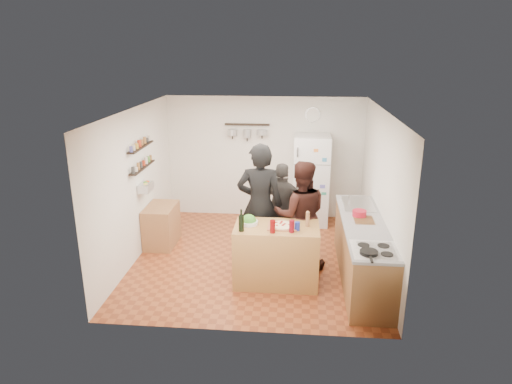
# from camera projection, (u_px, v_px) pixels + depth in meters

# --- Properties ---
(room_shell) EXTENTS (4.20, 4.20, 4.20)m
(room_shell) POSITION_uv_depth(u_px,v_px,m) (258.00, 181.00, 7.76)
(room_shell) COLOR brown
(room_shell) RESTS_ON ground
(prep_island) EXTENTS (1.25, 0.72, 0.91)m
(prep_island) POSITION_uv_depth(u_px,v_px,m) (276.00, 254.00, 6.86)
(prep_island) COLOR #A4793C
(prep_island) RESTS_ON floor
(pizza_board) EXTENTS (0.42, 0.34, 0.02)m
(pizza_board) POSITION_uv_depth(u_px,v_px,m) (282.00, 226.00, 6.69)
(pizza_board) COLOR #985437
(pizza_board) RESTS_ON prep_island
(pizza) EXTENTS (0.34, 0.34, 0.02)m
(pizza) POSITION_uv_depth(u_px,v_px,m) (282.00, 225.00, 6.69)
(pizza) COLOR beige
(pizza) RESTS_ON pizza_board
(salad_bowl) EXTENTS (0.27, 0.27, 0.05)m
(salad_bowl) POSITION_uv_depth(u_px,v_px,m) (249.00, 222.00, 6.80)
(salad_bowl) COLOR silver
(salad_bowl) RESTS_ON prep_island
(wine_bottle) EXTENTS (0.08, 0.08, 0.24)m
(wine_bottle) POSITION_uv_depth(u_px,v_px,m) (241.00, 223.00, 6.52)
(wine_bottle) COLOR black
(wine_bottle) RESTS_ON prep_island
(wine_glass_near) EXTENTS (0.08, 0.08, 0.19)m
(wine_glass_near) POSITION_uv_depth(u_px,v_px,m) (273.00, 226.00, 6.47)
(wine_glass_near) COLOR #5F0809
(wine_glass_near) RESTS_ON prep_island
(wine_glass_far) EXTENTS (0.08, 0.08, 0.18)m
(wine_glass_far) POSITION_uv_depth(u_px,v_px,m) (292.00, 226.00, 6.48)
(wine_glass_far) COLOR #5E0811
(wine_glass_far) RESTS_ON prep_island
(pepper_mill) EXTENTS (0.06, 0.06, 0.19)m
(pepper_mill) POSITION_uv_depth(u_px,v_px,m) (308.00, 220.00, 6.70)
(pepper_mill) COLOR #96643F
(pepper_mill) RESTS_ON prep_island
(salt_canister) EXTENTS (0.08, 0.08, 0.12)m
(salt_canister) POSITION_uv_depth(u_px,v_px,m) (297.00, 226.00, 6.56)
(salt_canister) COLOR navy
(salt_canister) RESTS_ON prep_island
(person_left) EXTENTS (0.75, 0.50, 2.03)m
(person_left) POSITION_uv_depth(u_px,v_px,m) (260.00, 205.00, 7.30)
(person_left) COLOR black
(person_left) RESTS_ON floor
(person_center) EXTENTS (0.91, 0.74, 1.77)m
(person_center) POSITION_uv_depth(u_px,v_px,m) (300.00, 215.00, 7.23)
(person_center) COLOR black
(person_center) RESTS_ON floor
(person_back) EXTENTS (0.97, 0.50, 1.60)m
(person_back) POSITION_uv_depth(u_px,v_px,m) (282.00, 209.00, 7.76)
(person_back) COLOR #2C2927
(person_back) RESTS_ON floor
(counter_run) EXTENTS (0.63, 2.63, 0.90)m
(counter_run) POSITION_uv_depth(u_px,v_px,m) (363.00, 251.00, 6.97)
(counter_run) COLOR #9E7042
(counter_run) RESTS_ON floor
(stove_top) EXTENTS (0.60, 0.62, 0.02)m
(stove_top) POSITION_uv_depth(u_px,v_px,m) (375.00, 251.00, 5.93)
(stove_top) COLOR white
(stove_top) RESTS_ON counter_run
(skillet) EXTENTS (0.23, 0.23, 0.04)m
(skillet) POSITION_uv_depth(u_px,v_px,m) (369.00, 252.00, 5.80)
(skillet) COLOR black
(skillet) RESTS_ON stove_top
(sink) EXTENTS (0.50, 0.80, 0.03)m
(sink) POSITION_uv_depth(u_px,v_px,m) (358.00, 204.00, 7.63)
(sink) COLOR silver
(sink) RESTS_ON counter_run
(cutting_board) EXTENTS (0.30, 0.40, 0.02)m
(cutting_board) POSITION_uv_depth(u_px,v_px,m) (364.00, 221.00, 6.95)
(cutting_board) COLOR #9B6738
(cutting_board) RESTS_ON counter_run
(red_bowl) EXTENTS (0.22, 0.22, 0.09)m
(red_bowl) POSITION_uv_depth(u_px,v_px,m) (359.00, 213.00, 7.09)
(red_bowl) COLOR #AD1329
(red_bowl) RESTS_ON counter_run
(fridge) EXTENTS (0.70, 0.68, 1.80)m
(fridge) POSITION_uv_depth(u_px,v_px,m) (311.00, 180.00, 9.08)
(fridge) COLOR white
(fridge) RESTS_ON floor
(wall_clock) EXTENTS (0.30, 0.03, 0.30)m
(wall_clock) POSITION_uv_depth(u_px,v_px,m) (313.00, 115.00, 9.01)
(wall_clock) COLOR silver
(wall_clock) RESTS_ON back_wall
(spice_shelf_lower) EXTENTS (0.12, 1.00, 0.02)m
(spice_shelf_lower) POSITION_uv_depth(u_px,v_px,m) (142.00, 167.00, 7.67)
(spice_shelf_lower) COLOR black
(spice_shelf_lower) RESTS_ON left_wall
(spice_shelf_upper) EXTENTS (0.12, 1.00, 0.02)m
(spice_shelf_upper) POSITION_uv_depth(u_px,v_px,m) (141.00, 147.00, 7.56)
(spice_shelf_upper) COLOR black
(spice_shelf_upper) RESTS_ON left_wall
(produce_basket) EXTENTS (0.18, 0.35, 0.14)m
(produce_basket) POSITION_uv_depth(u_px,v_px,m) (146.00, 187.00, 7.77)
(produce_basket) COLOR silver
(produce_basket) RESTS_ON left_wall
(side_table) EXTENTS (0.50, 0.80, 0.73)m
(side_table) POSITION_uv_depth(u_px,v_px,m) (162.00, 225.00, 8.21)
(side_table) COLOR #A87646
(side_table) RESTS_ON floor
(pot_rack) EXTENTS (0.90, 0.04, 0.04)m
(pot_rack) POSITION_uv_depth(u_px,v_px,m) (247.00, 125.00, 9.10)
(pot_rack) COLOR black
(pot_rack) RESTS_ON back_wall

